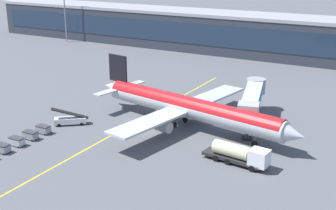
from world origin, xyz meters
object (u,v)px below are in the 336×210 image
(baggage_cart_4, at_px, (43,129))
(baggage_cart_3, at_px, (30,135))
(belt_loader, at_px, (70,120))
(baggage_cart_1, at_px, (2,148))
(fuel_tanker, at_px, (240,154))
(baggage_cart_2, at_px, (17,141))
(main_airliner, at_px, (188,107))

(baggage_cart_4, bearing_deg, baggage_cart_3, -89.02)
(belt_loader, relative_size, baggage_cart_1, 2.31)
(baggage_cart_3, bearing_deg, fuel_tanker, 13.65)
(fuel_tanker, xyz_separation_m, baggage_cart_3, (-35.95, -8.73, -0.96))
(baggage_cart_3, xyz_separation_m, baggage_cart_4, (-0.05, 3.20, 0.00))
(baggage_cart_2, bearing_deg, baggage_cart_4, 90.98)
(fuel_tanker, height_order, baggage_cart_4, fuel_tanker)
(fuel_tanker, relative_size, baggage_cart_1, 4.11)
(baggage_cart_2, relative_size, baggage_cart_3, 1.00)
(belt_loader, distance_m, baggage_cart_2, 12.36)
(baggage_cart_4, bearing_deg, fuel_tanker, 8.74)
(baggage_cart_1, bearing_deg, baggage_cart_2, 90.98)
(main_airliner, bearing_deg, baggage_cart_2, -134.11)
(main_airliner, distance_m, baggage_cart_2, 31.19)
(fuel_tanker, bearing_deg, baggage_cart_3, -166.35)
(belt_loader, xyz_separation_m, baggage_cart_3, (-1.25, -9.10, -0.21))
(main_airliner, relative_size, fuel_tanker, 4.14)
(baggage_cart_3, bearing_deg, baggage_cart_2, -89.02)
(main_airliner, xyz_separation_m, fuel_tanker, (14.30, -10.35, -2.27))
(baggage_cart_3, height_order, baggage_cart_4, same)
(fuel_tanker, bearing_deg, belt_loader, 179.40)
(main_airliner, height_order, baggage_cart_2, main_airliner)
(baggage_cart_2, bearing_deg, belt_loader, 84.43)
(belt_loader, bearing_deg, baggage_cart_2, -95.57)
(baggage_cart_1, height_order, baggage_cart_4, same)
(baggage_cart_2, relative_size, baggage_cart_4, 1.00)
(main_airliner, distance_m, baggage_cart_3, 29.04)
(baggage_cart_3, relative_size, baggage_cart_4, 1.00)
(baggage_cart_3, bearing_deg, belt_loader, 82.16)
(fuel_tanker, height_order, belt_loader, belt_loader)
(main_airliner, bearing_deg, fuel_tanker, -35.89)
(fuel_tanker, xyz_separation_m, baggage_cart_4, (-36.00, -5.53, -0.96))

